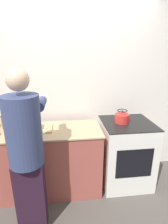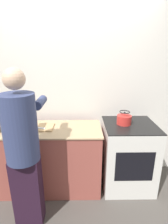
{
  "view_description": "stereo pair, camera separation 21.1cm",
  "coord_description": "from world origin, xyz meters",
  "px_view_note": "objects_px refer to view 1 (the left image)",
  "views": [
    {
      "loc": [
        -0.02,
        -1.79,
        1.82
      ],
      "look_at": [
        0.21,
        0.2,
        1.15
      ],
      "focal_mm": 28.0,
      "sensor_mm": 36.0,
      "label": 1
    },
    {
      "loc": [
        0.19,
        -1.81,
        1.82
      ],
      "look_at": [
        0.21,
        0.2,
        1.15
      ],
      "focal_mm": 28.0,
      "sensor_mm": 36.0,
      "label": 2
    }
  ],
  "objects_px": {
    "oven": "(125,153)",
    "kettle": "(122,117)",
    "cutting_board": "(39,129)",
    "knife": "(35,130)",
    "canister_jar": "(8,121)",
    "person": "(26,151)"
  },
  "relations": [
    {
      "from": "oven",
      "to": "person",
      "type": "distance_m",
      "value": 1.44
    },
    {
      "from": "person",
      "to": "kettle",
      "type": "distance_m",
      "value": 1.3
    },
    {
      "from": "knife",
      "to": "kettle",
      "type": "bearing_deg",
      "value": 19.75
    },
    {
      "from": "person",
      "to": "canister_jar",
      "type": "xyz_separation_m",
      "value": [
        -0.36,
        0.69,
        0.05
      ]
    },
    {
      "from": "canister_jar",
      "to": "cutting_board",
      "type": "bearing_deg",
      "value": -17.92
    },
    {
      "from": "oven",
      "to": "canister_jar",
      "type": "xyz_separation_m",
      "value": [
        -1.59,
        0.1,
        0.52
      ]
    },
    {
      "from": "knife",
      "to": "kettle",
      "type": "distance_m",
      "value": 1.15
    },
    {
      "from": "cutting_board",
      "to": "canister_jar",
      "type": "relative_size",
      "value": 2.01
    },
    {
      "from": "cutting_board",
      "to": "kettle",
      "type": "xyz_separation_m",
      "value": [
        1.1,
        0.05,
        0.1
      ]
    },
    {
      "from": "cutting_board",
      "to": "knife",
      "type": "distance_m",
      "value": 0.06
    },
    {
      "from": "person",
      "to": "oven",
      "type": "bearing_deg",
      "value": 25.43
    },
    {
      "from": "cutting_board",
      "to": "canister_jar",
      "type": "bearing_deg",
      "value": 162.08
    },
    {
      "from": "oven",
      "to": "knife",
      "type": "relative_size",
      "value": 3.95
    },
    {
      "from": "kettle",
      "to": "cutting_board",
      "type": "bearing_deg",
      "value": -177.6
    },
    {
      "from": "cutting_board",
      "to": "knife",
      "type": "xyz_separation_m",
      "value": [
        -0.05,
        -0.03,
        0.01
      ]
    },
    {
      "from": "knife",
      "to": "canister_jar",
      "type": "xyz_separation_m",
      "value": [
        -0.36,
        0.16,
        0.06
      ]
    },
    {
      "from": "oven",
      "to": "kettle",
      "type": "relative_size",
      "value": 4.89
    },
    {
      "from": "oven",
      "to": "canister_jar",
      "type": "distance_m",
      "value": 1.68
    },
    {
      "from": "kettle",
      "to": "canister_jar",
      "type": "bearing_deg",
      "value": 176.77
    },
    {
      "from": "cutting_board",
      "to": "person",
      "type": "bearing_deg",
      "value": -95.08
    },
    {
      "from": "kettle",
      "to": "canister_jar",
      "type": "height_order",
      "value": "kettle"
    },
    {
      "from": "oven",
      "to": "kettle",
      "type": "distance_m",
      "value": 0.55
    }
  ]
}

